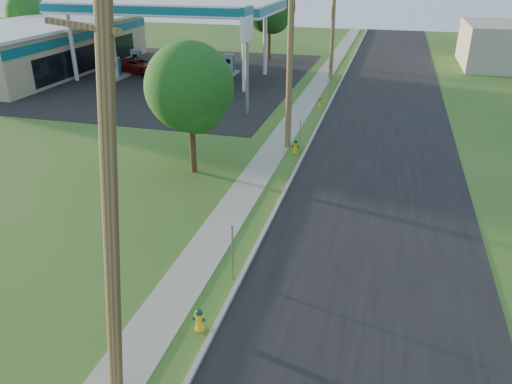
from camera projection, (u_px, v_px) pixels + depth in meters
ground_plane at (175, 370)px, 12.73m from camera, size 140.00×140.00×0.00m
road at (375, 215)px, 20.41m from camera, size 8.00×120.00×0.02m
curb at (279, 202)px, 21.32m from camera, size 0.15×120.00×0.15m
sidewalk at (240, 199)px, 21.76m from camera, size 1.50×120.00×0.03m
forecourt at (153, 76)px, 44.46m from camera, size 26.00×28.00×0.02m
utility_pole_near at (110, 219)px, 9.96m from camera, size 1.40×0.32×9.48m
utility_pole_mid at (290, 56)px, 25.63m from camera, size 1.40×0.32×9.80m
utility_pole_far at (333, 21)px, 41.43m from camera, size 1.40×0.32×9.50m
sign_post_near at (233, 253)px, 15.92m from camera, size 0.05×0.04×2.00m
sign_post_mid at (300, 137)px, 26.24m from camera, size 0.05×0.04×2.00m
sign_post_far at (330, 85)px, 36.90m from camera, size 0.05×0.04×2.00m
gas_canopy at (168, 6)px, 41.49m from camera, size 18.18×9.18×6.40m
fuel_pump_nw at (115, 71)px, 42.99m from camera, size 1.20×3.20×1.90m
fuel_pump_ne at (214, 77)px, 40.88m from camera, size 1.20×3.20×1.90m
fuel_pump_sw at (137, 62)px, 46.49m from camera, size 1.20×3.20×1.90m
fuel_pump_se at (229, 67)px, 44.38m from camera, size 1.20×3.20×1.90m
convenience_store at (42, 46)px, 46.13m from camera, size 10.40×22.40×4.25m
price_pylon at (247, 31)px, 31.15m from camera, size 0.34×2.04×6.85m
tree_verge at (191, 91)px, 22.82m from camera, size 4.13×4.13×6.27m
tree_lot at (270, 9)px, 49.17m from camera, size 5.16×5.16×7.82m
tree_back at (27, 15)px, 52.84m from camera, size 4.22×4.22×6.39m
hydrant_near at (199, 319)px, 13.98m from camera, size 0.37×0.33×0.72m
hydrant_mid at (296, 146)px, 26.78m from camera, size 0.38×0.34×0.75m
hydrant_far at (320, 103)px, 34.98m from camera, size 0.35×0.31×0.67m
car_red at (140, 65)px, 45.49m from camera, size 5.38×3.68×1.37m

